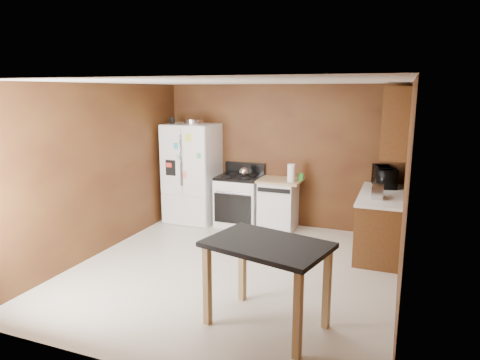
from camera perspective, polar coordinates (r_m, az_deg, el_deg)
The scene contains 18 objects.
floor at distance 5.93m, azimuth -1.03°, elevation -11.94°, with size 4.50×4.50×0.00m, color beige.
ceiling at distance 5.43m, azimuth -1.14°, elevation 12.97°, with size 4.50×4.50×0.00m, color white.
wall_back at distance 7.64m, azimuth 5.29°, elevation 3.22°, with size 4.20×4.20×0.00m, color #573717.
wall_front at distance 3.64m, azimuth -14.66°, elevation -6.94°, with size 4.20×4.20×0.00m, color #573717.
wall_left at distance 6.62m, azimuth -18.19°, elevation 1.31°, with size 4.50×4.50×0.00m, color #573717.
wall_right at distance 5.16m, azimuth 21.10°, elevation -1.79°, with size 4.50×4.50×0.00m, color #573717.
roasting_pan at distance 7.76m, azimuth -6.17°, elevation 7.75°, with size 0.36×0.36×0.09m, color silver.
pen_cup at distance 7.92m, azimuth -9.02°, elevation 7.88°, with size 0.08×0.08×0.12m, color black.
kettle at distance 7.52m, azimuth 0.52°, elevation 1.06°, with size 0.17×0.17×0.17m, color silver.
paper_towel at distance 7.20m, azimuth 6.84°, elevation 0.94°, with size 0.13×0.13×0.30m, color white.
green_canister at distance 7.35m, azimuth 8.10°, elevation 0.42°, with size 0.11×0.11×0.12m, color green.
toaster at distance 6.34m, azimuth 17.88°, elevation -1.49°, with size 0.16×0.26×0.19m, color silver.
microwave at distance 7.13m, azimuth 18.68°, elevation 0.33°, with size 0.53×0.36×0.29m, color black.
refrigerator at distance 7.92m, azimuth -6.40°, elevation 0.92°, with size 0.90×0.80×1.80m.
gas_range at distance 7.70m, azimuth -0.08°, elevation -2.66°, with size 0.76×0.68×1.10m.
dishwasher at distance 7.50m, azimuth 5.13°, elevation -3.17°, with size 0.78×0.63×0.89m.
right_cabinets at distance 6.68m, azimuth 18.72°, elevation -1.64°, with size 0.63×1.58×2.45m.
island at distance 4.37m, azimuth 3.63°, elevation -10.08°, with size 1.35×1.06×0.91m.
Camera 1 is at (2.05, -5.03, 2.40)m, focal length 32.00 mm.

